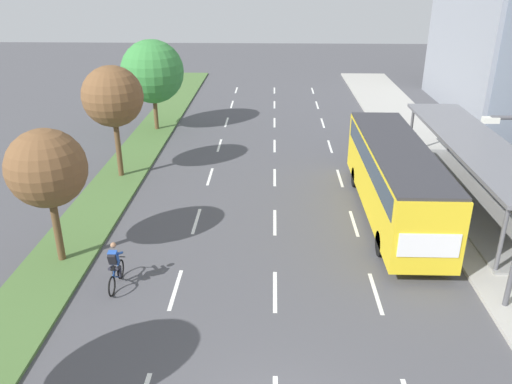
% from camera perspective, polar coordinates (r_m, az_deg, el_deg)
% --- Properties ---
extents(median_strip, '(2.60, 52.00, 0.12)m').
position_cam_1_polar(median_strip, '(31.59, -13.19, 3.92)').
color(median_strip, '#4C7038').
rests_on(median_strip, ground).
extents(sidewalk_right, '(4.50, 52.00, 0.15)m').
position_cam_1_polar(sidewalk_right, '(31.95, 18.94, 3.49)').
color(sidewalk_right, '#ADAAA3').
rests_on(sidewalk_right, ground).
extents(lane_divider_left, '(0.14, 44.99, 0.01)m').
position_cam_1_polar(lane_divider_left, '(27.94, -5.12, 1.72)').
color(lane_divider_left, white).
rests_on(lane_divider_left, ground).
extents(lane_divider_center, '(0.14, 44.99, 0.01)m').
position_cam_1_polar(lane_divider_center, '(27.74, 2.08, 1.64)').
color(lane_divider_center, white).
rests_on(lane_divider_center, ground).
extents(lane_divider_right, '(0.14, 44.99, 0.01)m').
position_cam_1_polar(lane_divider_right, '(27.99, 9.27, 1.54)').
color(lane_divider_right, white).
rests_on(lane_divider_right, ground).
extents(bus_shelter, '(2.90, 14.18, 2.86)m').
position_cam_1_polar(bus_shelter, '(26.41, 23.33, 2.82)').
color(bus_shelter, gray).
rests_on(bus_shelter, sidewalk_right).
extents(bus, '(2.54, 11.29, 3.37)m').
position_cam_1_polar(bus, '(23.41, 15.13, 1.96)').
color(bus, yellow).
rests_on(bus, ground).
extents(cyclist, '(0.46, 1.82, 1.71)m').
position_cam_1_polar(cyclist, '(18.80, -15.34, -8.03)').
color(cyclist, black).
rests_on(cyclist, ground).
extents(median_tree_second, '(2.86, 2.86, 5.15)m').
position_cam_1_polar(median_tree_second, '(19.76, -22.16, 2.40)').
color(median_tree_second, brown).
rests_on(median_tree_second, median_strip).
extents(median_tree_third, '(3.10, 3.10, 5.82)m').
position_cam_1_polar(median_tree_third, '(27.43, -15.59, 10.11)').
color(median_tree_third, brown).
rests_on(median_tree_third, median_strip).
extents(median_tree_fourth, '(4.16, 4.16, 6.00)m').
position_cam_1_polar(median_tree_fourth, '(35.68, -11.39, 12.93)').
color(median_tree_fourth, brown).
rests_on(median_tree_fourth, median_strip).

